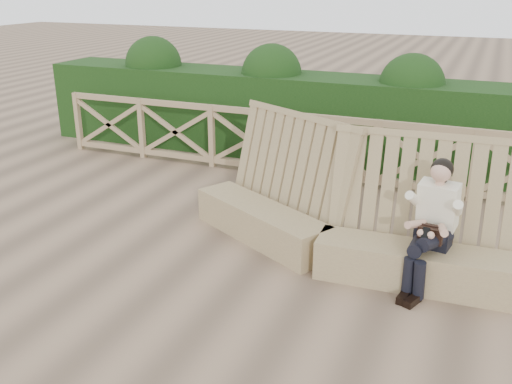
% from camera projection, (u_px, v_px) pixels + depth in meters
% --- Properties ---
extents(ground, '(60.00, 60.00, 0.00)m').
position_uv_depth(ground, '(243.00, 280.00, 6.28)').
color(ground, brown).
rests_on(ground, ground).
extents(bench, '(3.98, 1.66, 1.57)m').
position_uv_depth(bench, '(335.00, 226.00, 6.68)').
color(bench, olive).
rests_on(bench, ground).
extents(woman, '(0.48, 0.89, 1.41)m').
position_uv_depth(woman, '(433.00, 221.00, 5.93)').
color(woman, black).
rests_on(woman, ground).
extents(guardrail, '(10.10, 0.09, 1.10)m').
position_uv_depth(guardrail, '(331.00, 149.00, 9.11)').
color(guardrail, '#8B7251').
rests_on(guardrail, ground).
extents(hedge, '(12.00, 1.20, 1.50)m').
position_uv_depth(hedge, '(350.00, 121.00, 10.08)').
color(hedge, black).
rests_on(hedge, ground).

